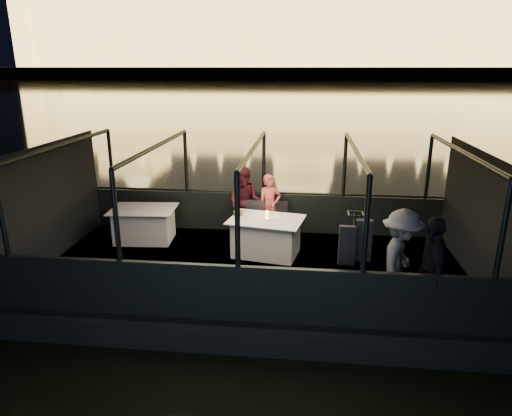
# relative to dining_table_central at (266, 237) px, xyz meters

# --- Properties ---
(river_water) EXTENTS (500.00, 500.00, 0.00)m
(river_water) POSITION_rel_dining_table_central_xyz_m (-0.19, 79.41, -0.89)
(river_water) COLOR black
(river_water) RESTS_ON ground
(boat_hull) EXTENTS (8.60, 4.40, 1.00)m
(boat_hull) POSITION_rel_dining_table_central_xyz_m (-0.19, -0.59, -0.89)
(boat_hull) COLOR black
(boat_hull) RESTS_ON river_water
(boat_deck) EXTENTS (8.00, 4.00, 0.04)m
(boat_deck) POSITION_rel_dining_table_central_xyz_m (-0.19, -0.59, -0.41)
(boat_deck) COLOR black
(boat_deck) RESTS_ON boat_hull
(gunwale_port) EXTENTS (8.00, 0.08, 0.90)m
(gunwale_port) POSITION_rel_dining_table_central_xyz_m (-0.19, 1.41, 0.06)
(gunwale_port) COLOR black
(gunwale_port) RESTS_ON boat_deck
(gunwale_starboard) EXTENTS (8.00, 0.08, 0.90)m
(gunwale_starboard) POSITION_rel_dining_table_central_xyz_m (-0.19, -2.59, 0.06)
(gunwale_starboard) COLOR black
(gunwale_starboard) RESTS_ON boat_deck
(cabin_glass_port) EXTENTS (8.00, 0.02, 1.40)m
(cabin_glass_port) POSITION_rel_dining_table_central_xyz_m (-0.19, 1.41, 1.21)
(cabin_glass_port) COLOR #99B2B2
(cabin_glass_port) RESTS_ON gunwale_port
(cabin_glass_starboard) EXTENTS (8.00, 0.02, 1.40)m
(cabin_glass_starboard) POSITION_rel_dining_table_central_xyz_m (-0.19, -2.59, 1.21)
(cabin_glass_starboard) COLOR #99B2B2
(cabin_glass_starboard) RESTS_ON gunwale_starboard
(cabin_roof_glass) EXTENTS (8.00, 4.00, 0.02)m
(cabin_roof_glass) POSITION_rel_dining_table_central_xyz_m (-0.19, -0.59, 1.91)
(cabin_roof_glass) COLOR #99B2B2
(cabin_roof_glass) RESTS_ON boat_deck
(end_wall_fore) EXTENTS (0.02, 4.00, 2.30)m
(end_wall_fore) POSITION_rel_dining_table_central_xyz_m (-4.19, -0.59, 0.76)
(end_wall_fore) COLOR black
(end_wall_fore) RESTS_ON boat_deck
(end_wall_aft) EXTENTS (0.02, 4.00, 2.30)m
(end_wall_aft) POSITION_rel_dining_table_central_xyz_m (3.81, -0.59, 0.76)
(end_wall_aft) COLOR black
(end_wall_aft) RESTS_ON boat_deck
(canopy_ribs) EXTENTS (8.00, 4.00, 2.30)m
(canopy_ribs) POSITION_rel_dining_table_central_xyz_m (-0.19, -0.59, 0.76)
(canopy_ribs) COLOR black
(canopy_ribs) RESTS_ON boat_deck
(embankment) EXTENTS (400.00, 140.00, 6.00)m
(embankment) POSITION_rel_dining_table_central_xyz_m (-0.19, 209.41, 0.11)
(embankment) COLOR #423D33
(embankment) RESTS_ON ground
(dining_table_central) EXTENTS (1.62, 1.30, 0.77)m
(dining_table_central) POSITION_rel_dining_table_central_xyz_m (0.00, 0.00, 0.00)
(dining_table_central) COLOR white
(dining_table_central) RESTS_ON boat_deck
(dining_table_aft) EXTENTS (1.46, 1.11, 0.74)m
(dining_table_aft) POSITION_rel_dining_table_central_xyz_m (-2.74, 0.50, 0.00)
(dining_table_aft) COLOR silver
(dining_table_aft) RESTS_ON boat_deck
(chair_port_left) EXTENTS (0.51, 0.51, 0.92)m
(chair_port_left) POSITION_rel_dining_table_central_xyz_m (-0.29, 0.52, 0.06)
(chair_port_left) COLOR black
(chair_port_left) RESTS_ON boat_deck
(chair_port_right) EXTENTS (0.47, 0.47, 0.82)m
(chair_port_right) POSITION_rel_dining_table_central_xyz_m (0.19, 0.90, 0.06)
(chair_port_right) COLOR black
(chair_port_right) RESTS_ON boat_deck
(coat_stand) EXTENTS (0.47, 0.38, 1.61)m
(coat_stand) POSITION_rel_dining_table_central_xyz_m (1.53, -1.96, 0.51)
(coat_stand) COLOR black
(coat_stand) RESTS_ON boat_deck
(person_woman_coral) EXTENTS (0.62, 0.53, 1.44)m
(person_woman_coral) POSITION_rel_dining_table_central_xyz_m (-0.01, 1.04, 0.36)
(person_woman_coral) COLOR #EF5A57
(person_woman_coral) RESTS_ON boat_deck
(person_man_maroon) EXTENTS (0.89, 0.78, 1.58)m
(person_man_maroon) POSITION_rel_dining_table_central_xyz_m (-0.58, 1.07, 0.36)
(person_man_maroon) COLOR #45131D
(person_man_maroon) RESTS_ON boat_deck
(passenger_stripe) EXTENTS (0.94, 1.22, 1.67)m
(passenger_stripe) POSITION_rel_dining_table_central_xyz_m (2.24, -2.00, 0.47)
(passenger_stripe) COLOR silver
(passenger_stripe) RESTS_ON boat_deck
(passenger_dark) EXTENTS (0.44, 0.97, 1.63)m
(passenger_dark) POSITION_rel_dining_table_central_xyz_m (2.67, -2.16, 0.47)
(passenger_dark) COLOR black
(passenger_dark) RESTS_ON boat_deck
(wine_bottle) EXTENTS (0.06, 0.06, 0.28)m
(wine_bottle) POSITION_rel_dining_table_central_xyz_m (-0.60, 0.04, 0.53)
(wine_bottle) COLOR #14371D
(wine_bottle) RESTS_ON dining_table_central
(bread_basket) EXTENTS (0.24, 0.24, 0.08)m
(bread_basket) POSITION_rel_dining_table_central_xyz_m (-0.60, 0.20, 0.42)
(bread_basket) COLOR brown
(bread_basket) RESTS_ON dining_table_central
(amber_candle) EXTENTS (0.07, 0.07, 0.08)m
(amber_candle) POSITION_rel_dining_table_central_xyz_m (-0.01, 0.27, 0.42)
(amber_candle) COLOR #FFB43F
(amber_candle) RESTS_ON dining_table_central
(plate_near) EXTENTS (0.27, 0.27, 0.01)m
(plate_near) POSITION_rel_dining_table_central_xyz_m (0.07, 0.02, 0.39)
(plate_near) COLOR white
(plate_near) RESTS_ON dining_table_central
(plate_far) EXTENTS (0.30, 0.30, 0.01)m
(plate_far) POSITION_rel_dining_table_central_xyz_m (-0.59, 0.41, 0.39)
(plate_far) COLOR silver
(plate_far) RESTS_ON dining_table_central
(wine_glass_white) EXTENTS (0.06, 0.06, 0.17)m
(wine_glass_white) POSITION_rel_dining_table_central_xyz_m (-0.60, 0.08, 0.48)
(wine_glass_white) COLOR silver
(wine_glass_white) RESTS_ON dining_table_central
(wine_glass_red) EXTENTS (0.07, 0.07, 0.19)m
(wine_glass_red) POSITION_rel_dining_table_central_xyz_m (0.11, 0.38, 0.48)
(wine_glass_red) COLOR silver
(wine_glass_red) RESTS_ON dining_table_central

